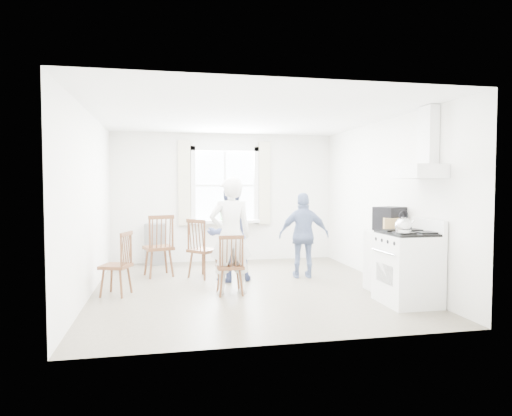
{
  "coord_description": "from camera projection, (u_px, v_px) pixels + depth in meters",
  "views": [
    {
      "loc": [
        -1.22,
        -6.77,
        1.58
      ],
      "look_at": [
        0.19,
        0.2,
        1.2
      ],
      "focal_mm": 32.0,
      "sensor_mm": 36.0,
      "label": 1
    }
  ],
  "objects": [
    {
      "name": "person_mid",
      "position": [
        229.0,
        235.0,
        7.4
      ],
      "size": [
        0.86,
        0.86,
        1.51
      ],
      "primitive_type": "imported",
      "rotation": [
        0.0,
        0.0,
        3.33
      ],
      "color": "#444F7E",
      "rests_on": "ground"
    },
    {
      "name": "windsor_chair_b",
      "position": [
        231.0,
        258.0,
        6.41
      ],
      "size": [
        0.37,
        0.37,
        0.87
      ],
      "color": "#4E2C19",
      "rests_on": "ground"
    },
    {
      "name": "shelf_unit",
      "position": [
        155.0,
        244.0,
        8.94
      ],
      "size": [
        0.4,
        0.3,
        0.8
      ],
      "primitive_type": "cube",
      "color": "slate",
      "rests_on": "ground"
    },
    {
      "name": "low_cabinet",
      "position": [
        387.0,
        261.0,
        6.68
      ],
      "size": [
        0.5,
        0.55,
        0.9
      ],
      "primitive_type": "cube",
      "color": "white",
      "rests_on": "ground"
    },
    {
      "name": "range_hood",
      "position": [
        421.0,
        159.0,
        5.94
      ],
      "size": [
        0.45,
        0.76,
        0.94
      ],
      "color": "white",
      "rests_on": "room_shell"
    },
    {
      "name": "cardboard_box",
      "position": [
        394.0,
        225.0,
        6.49
      ],
      "size": [
        0.35,
        0.3,
        0.2
      ],
      "primitive_type": "cube",
      "rotation": [
        0.0,
        0.0,
        -0.3
      ],
      "color": "tan",
      "rests_on": "low_cabinet"
    },
    {
      "name": "person_right",
      "position": [
        304.0,
        235.0,
        7.67
      ],
      "size": [
        0.97,
        0.97,
        1.43
      ],
      "primitive_type": "imported",
      "rotation": [
        0.0,
        0.0,
        2.97
      ],
      "color": "navy",
      "rests_on": "ground"
    },
    {
      "name": "kettle",
      "position": [
        404.0,
        226.0,
        5.73
      ],
      "size": [
        0.21,
        0.21,
        0.3
      ],
      "color": "silver",
      "rests_on": "gas_stove"
    },
    {
      "name": "person_left",
      "position": [
        231.0,
        236.0,
        6.54
      ],
      "size": [
        0.64,
        0.64,
        1.68
      ],
      "primitive_type": "imported",
      "rotation": [
        0.0,
        0.0,
        3.19
      ],
      "color": "white",
      "rests_on": "ground"
    },
    {
      "name": "windsor_chair_d",
      "position": [
        199.0,
        242.0,
        7.59
      ],
      "size": [
        0.59,
        0.59,
        1.01
      ],
      "color": "#4E2C19",
      "rests_on": "ground"
    },
    {
      "name": "room_shell",
      "position": [
        246.0,
        202.0,
        6.88
      ],
      "size": [
        4.62,
        5.12,
        2.64
      ],
      "color": "#746B59",
      "rests_on": "ground"
    },
    {
      "name": "stereo_stack",
      "position": [
        390.0,
        219.0,
        6.68
      ],
      "size": [
        0.49,
        0.47,
        0.34
      ],
      "color": "black",
      "rests_on": "low_cabinet"
    },
    {
      "name": "gas_stove",
      "position": [
        408.0,
        267.0,
        5.98
      ],
      "size": [
        0.68,
        0.76,
        1.12
      ],
      "color": "white",
      "rests_on": "ground"
    },
    {
      "name": "window_assembly",
      "position": [
        225.0,
        190.0,
        9.27
      ],
      "size": [
        1.88,
        0.24,
        1.7
      ],
      "color": "white",
      "rests_on": "room_shell"
    },
    {
      "name": "windsor_chair_a",
      "position": [
        160.0,
        239.0,
        7.69
      ],
      "size": [
        0.56,
        0.55,
        1.07
      ],
      "color": "#4E2C19",
      "rests_on": "ground"
    },
    {
      "name": "windsor_chair_c",
      "position": [
        122.0,
        256.0,
        6.43
      ],
      "size": [
        0.48,
        0.49,
        0.91
      ],
      "color": "#4E2C19",
      "rests_on": "ground"
    },
    {
      "name": "potted_plant",
      "position": [
        225.0,
        211.0,
        9.2
      ],
      "size": [
        0.25,
        0.25,
        0.37
      ],
      "primitive_type": "imported",
      "rotation": [
        0.0,
        0.0,
        -0.29
      ],
      "color": "#367939",
      "rests_on": "window_assembly"
    }
  ]
}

